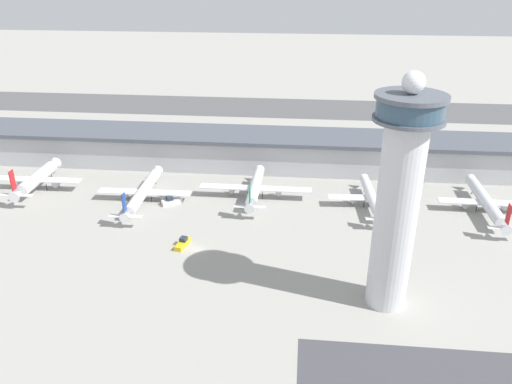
# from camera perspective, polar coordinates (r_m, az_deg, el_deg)

# --- Properties ---
(ground_plane) EXTENTS (1000.00, 1000.00, 0.00)m
(ground_plane) POSITION_cam_1_polar(r_m,az_deg,el_deg) (155.34, -6.87, -6.52)
(ground_plane) COLOR #9E9B93
(terminal_building) EXTENTS (240.40, 25.00, 14.56)m
(terminal_building) POSITION_cam_1_polar(r_m,az_deg,el_deg) (214.36, -3.08, 4.94)
(terminal_building) COLOR #B2B2B7
(terminal_building) RESTS_ON ground
(runway_strip) EXTENTS (360.59, 44.00, 0.01)m
(runway_strip) POSITION_cam_1_polar(r_m,az_deg,el_deg) (306.01, -0.40, 9.69)
(runway_strip) COLOR #515154
(runway_strip) RESTS_ON ground
(control_tower) EXTENTS (15.96, 15.96, 59.66)m
(control_tower) POSITION_cam_1_polar(r_m,az_deg,el_deg) (121.69, 15.98, -0.29)
(control_tower) COLOR silver
(control_tower) RESTS_ON ground
(airplane_gate_alpha) EXTENTS (33.14, 33.47, 14.41)m
(airplane_gate_alpha) POSITION_cam_1_polar(r_m,az_deg,el_deg) (208.53, -23.74, 1.39)
(airplane_gate_alpha) COLOR white
(airplane_gate_alpha) RESTS_ON ground
(airplane_gate_bravo) EXTENTS (34.33, 41.80, 12.21)m
(airplane_gate_bravo) POSITION_cam_1_polar(r_m,az_deg,el_deg) (186.74, -12.76, 0.02)
(airplane_gate_bravo) COLOR white
(airplane_gate_bravo) RESTS_ON ground
(airplane_gate_charlie) EXTENTS (41.65, 35.17, 12.80)m
(airplane_gate_charlie) POSITION_cam_1_polar(r_m,az_deg,el_deg) (184.14, -0.11, 0.50)
(airplane_gate_charlie) COLOR silver
(airplane_gate_charlie) RESTS_ON ground
(airplane_gate_delta) EXTENTS (30.81, 35.75, 11.24)m
(airplane_gate_delta) POSITION_cam_1_polar(r_m,az_deg,el_deg) (182.72, 13.07, -0.62)
(airplane_gate_delta) COLOR white
(airplane_gate_delta) RESTS_ON ground
(airplane_gate_echo) EXTENTS (31.85, 41.05, 12.45)m
(airplane_gate_echo) POSITION_cam_1_polar(r_m,az_deg,el_deg) (191.77, 24.82, -1.05)
(airplane_gate_echo) COLOR silver
(airplane_gate_echo) RESTS_ON ground
(service_truck_catering) EXTENTS (4.78, 6.64, 2.60)m
(service_truck_catering) POSITION_cam_1_polar(r_m,az_deg,el_deg) (173.99, 15.80, -3.35)
(service_truck_catering) COLOR black
(service_truck_catering) RESTS_ON ground
(service_truck_fuel) EXTENTS (3.84, 7.56, 2.71)m
(service_truck_fuel) POSITION_cam_1_polar(r_m,az_deg,el_deg) (157.14, -8.36, -5.82)
(service_truck_fuel) COLOR black
(service_truck_fuel) RESTS_ON ground
(service_truck_baggage) EXTENTS (7.44, 6.15, 3.19)m
(service_truck_baggage) POSITION_cam_1_polar(r_m,az_deg,el_deg) (183.95, -9.65, -1.04)
(service_truck_baggage) COLOR black
(service_truck_baggage) RESTS_ON ground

